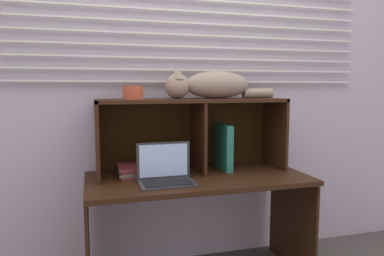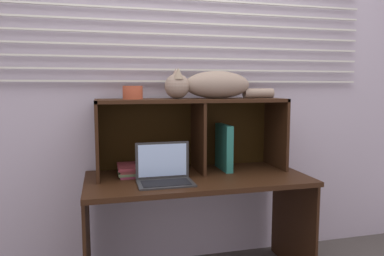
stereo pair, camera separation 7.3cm
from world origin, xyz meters
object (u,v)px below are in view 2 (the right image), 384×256
object	(u,v)px
binder_upright	(224,147)
book_stack	(131,170)
small_basket	(133,93)
laptop	(164,174)
cat	(210,85)

from	to	relation	value
binder_upright	book_stack	xyz separation A→B (m)	(-0.63, -0.00, -0.12)
book_stack	small_basket	size ratio (longest dim) A/B	1.88
laptop	small_basket	world-z (taller)	small_basket
cat	laptop	size ratio (longest dim) A/B	2.32
cat	small_basket	world-z (taller)	cat
laptop	small_basket	size ratio (longest dim) A/B	2.61
cat	small_basket	size ratio (longest dim) A/B	6.05
small_basket	laptop	bearing A→B (deg)	-56.05
binder_upright	book_stack	distance (m)	0.64
cat	binder_upright	xyz separation A→B (m)	(0.10, 0.00, -0.42)
cat	laptop	distance (m)	0.67
laptop	book_stack	world-z (taller)	laptop
small_basket	cat	bearing A→B (deg)	0.00
book_stack	small_basket	xyz separation A→B (m)	(0.02, 0.00, 0.50)
book_stack	cat	bearing A→B (deg)	0.12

